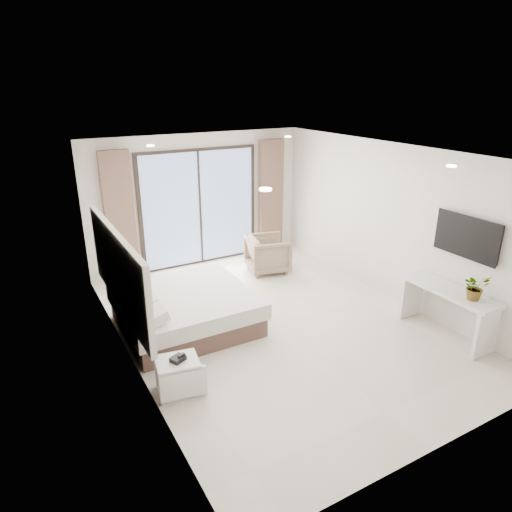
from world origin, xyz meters
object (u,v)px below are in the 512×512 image
object	(u,v)px
bed	(185,310)
nightstand	(178,377)
console_desk	(448,302)
armchair	(268,252)

from	to	relation	value
bed	nightstand	bearing A→B (deg)	-113.83
nightstand	console_desk	world-z (taller)	console_desk
armchair	bed	bearing A→B (deg)	132.82
bed	console_desk	xyz separation A→B (m)	(3.35, -2.17, 0.26)
bed	armchair	xyz separation A→B (m)	(2.30, 1.32, 0.11)
armchair	nightstand	bearing A→B (deg)	146.65
armchair	console_desk	bearing A→B (deg)	-150.29
nightstand	armchair	distance (m)	4.12
bed	armchair	bearing A→B (deg)	29.86
bed	nightstand	world-z (taller)	bed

